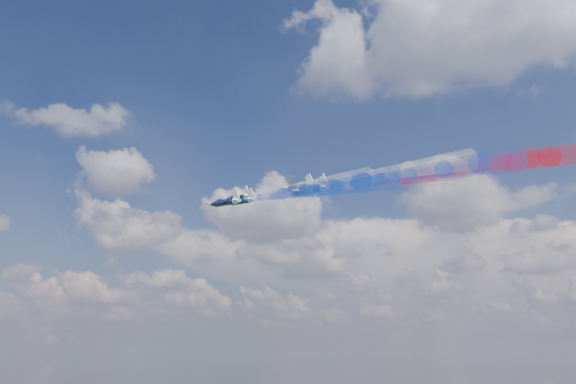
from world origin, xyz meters
The scene contains 16 objects.
jet_lead centered at (-21.65, -12.99, 162.21)m, with size 9.84×12.30×3.28m, color black, non-canonical shape.
trail_lead centered at (2.08, -23.36, 159.52)m, with size 4.10×41.21×4.10m, color white, non-canonical shape.
jet_inner_left centered at (-12.65, -25.56, 157.56)m, with size 9.84×12.30×3.28m, color black, non-canonical shape.
trail_inner_left centered at (11.08, -35.93, 154.87)m, with size 4.10×41.21×4.10m, color blue, non-canonical shape.
jet_inner_right centered at (-4.65, -8.16, 162.63)m, with size 9.84×12.30×3.28m, color black, non-canonical shape.
trail_inner_right centered at (19.07, -18.53, 159.94)m, with size 4.10×41.21×4.10m, color red, non-canonical shape.
jet_outer_left centered at (-7.93, -39.08, 153.84)m, with size 9.84×12.30×3.28m, color black, non-canonical shape.
trail_outer_left centered at (15.79, -49.45, 151.16)m, with size 4.10×41.21×4.10m, color blue, non-canonical shape.
jet_center_third centered at (0.14, -21.59, 160.17)m, with size 9.84×12.30×3.28m, color black, non-canonical shape.
trail_center_third centered at (23.86, -31.96, 157.49)m, with size 4.10×41.21×4.10m, color white, non-canonical shape.
jet_outer_right centered at (8.53, -4.10, 164.49)m, with size 9.84×12.30×3.28m, color black, non-canonical shape.
trail_outer_right centered at (32.26, -14.47, 161.80)m, with size 4.10×41.21×4.10m, color red, non-canonical shape.
jet_rear_left centered at (9.46, -34.41, 155.45)m, with size 9.84×12.30×3.28m, color black, non-canonical shape.
trail_rear_left centered at (33.19, -44.78, 152.77)m, with size 4.10×41.21×4.10m, color blue, non-canonical shape.
jet_rear_right centered at (18.01, -16.89, 160.23)m, with size 9.84×12.30×3.28m, color black, non-canonical shape.
trail_rear_right centered at (41.74, -27.26, 157.54)m, with size 4.10×41.21×4.10m, color red, non-canonical shape.
Camera 1 is at (63.02, -144.24, 123.34)m, focal length 39.14 mm.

